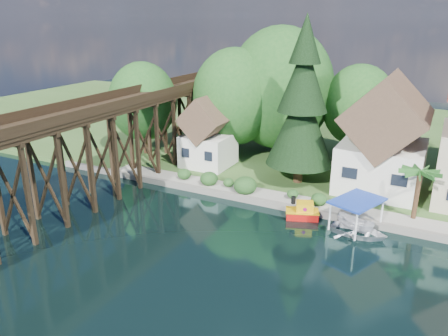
{
  "coord_description": "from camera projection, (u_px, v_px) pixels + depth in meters",
  "views": [
    {
      "loc": [
        11.64,
        -25.86,
        16.31
      ],
      "look_at": [
        -4.7,
        6.0,
        3.78
      ],
      "focal_mm": 35.0,
      "sensor_mm": 36.0,
      "label": 1
    }
  ],
  "objects": [
    {
      "name": "tugboat",
      "position": [
        303.0,
        212.0,
        36.95
      ],
      "size": [
        3.09,
        2.35,
        1.99
      ],
      "color": "#B50F0C",
      "rests_on": "ground"
    },
    {
      "name": "palm_tree",
      "position": [
        420.0,
        174.0,
        34.63
      ],
      "size": [
        3.58,
        3.58,
        4.51
      ],
      "color": "#382314",
      "rests_on": "bank"
    },
    {
      "name": "ground",
      "position": [
        244.0,
        250.0,
        32.12
      ],
      "size": [
        140.0,
        140.0,
        0.0
      ],
      "primitive_type": "plane",
      "color": "black",
      "rests_on": "ground"
    },
    {
      "name": "boat_white_a",
      "position": [
        359.0,
        230.0,
        34.08
      ],
      "size": [
        4.57,
        3.39,
        0.91
      ],
      "primitive_type": "imported",
      "rotation": [
        0.0,
        0.0,
        1.51
      ],
      "color": "white",
      "rests_on": "ground"
    },
    {
      "name": "boat_canopy",
      "position": [
        356.0,
        218.0,
        34.61
      ],
      "size": [
        4.21,
        4.96,
        2.7
      ],
      "color": "silver",
      "rests_on": "ground"
    },
    {
      "name": "seawall",
      "position": [
        326.0,
        215.0,
        37.02
      ],
      "size": [
        60.0,
        0.4,
        0.62
      ],
      "primitive_type": "cube",
      "color": "slate",
      "rests_on": "ground"
    },
    {
      "name": "bank",
      "position": [
        346.0,
        138.0,
        60.59
      ],
      "size": [
        140.0,
        52.0,
        0.5
      ],
      "primitive_type": "cube",
      "color": "#335220",
      "rests_on": "ground"
    },
    {
      "name": "promenade",
      "position": [
        353.0,
        211.0,
        37.17
      ],
      "size": [
        50.0,
        2.6,
        0.06
      ],
      "primitive_type": "cube",
      "color": "gray",
      "rests_on": "bank"
    },
    {
      "name": "shrubs",
      "position": [
        241.0,
        183.0,
        41.47
      ],
      "size": [
        15.76,
        2.47,
        1.7
      ],
      "color": "#153B17",
      "rests_on": "bank"
    },
    {
      "name": "conifer",
      "position": [
        302.0,
        105.0,
        41.37
      ],
      "size": [
        6.54,
        6.54,
        16.11
      ],
      "color": "#382314",
      "rests_on": "bank"
    },
    {
      "name": "trestle_bridge",
      "position": [
        115.0,
        137.0,
        41.59
      ],
      "size": [
        4.12,
        44.18,
        9.3
      ],
      "color": "black",
      "rests_on": "ground"
    },
    {
      "name": "bg_trees",
      "position": [
        335.0,
        104.0,
        47.13
      ],
      "size": [
        49.9,
        13.3,
        10.57
      ],
      "color": "#382314",
      "rests_on": "bank"
    },
    {
      "name": "shed",
      "position": [
        208.0,
        136.0,
        47.77
      ],
      "size": [
        5.09,
        5.4,
        7.85
      ],
      "color": "silver",
      "rests_on": "bank"
    },
    {
      "name": "house_left",
      "position": [
        384.0,
        142.0,
        40.85
      ],
      "size": [
        7.64,
        8.64,
        11.02
      ],
      "color": "silver",
      "rests_on": "bank"
    }
  ]
}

